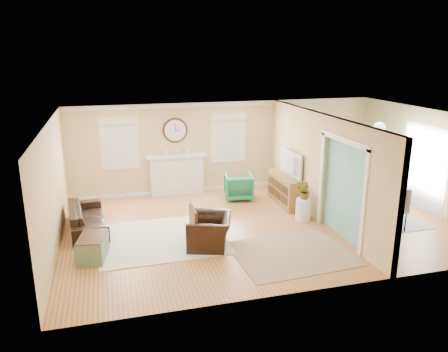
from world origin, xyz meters
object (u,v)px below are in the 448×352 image
Objects in this scene: credenza at (287,189)px; eames_chair at (210,231)px; green_chair at (239,187)px; dining_table at (364,201)px; sofa at (87,218)px.

eames_chair is at bearing -141.96° from credenza.
eames_chair is 3.15m from green_chair.
credenza reaches higher than dining_table.
sofa is 5.16m from credenza.
green_chair is (4.01, 1.19, 0.06)m from sofa.
eames_chair is 3.32m from credenza.
credenza is at bearing 157.12° from green_chair.
sofa is 2.56× the size of green_chair.
green_chair reaches higher than sofa.
credenza reaches higher than green_chair.
dining_table is (6.75, -0.74, 0.05)m from sofa.
dining_table reaches higher than eames_chair.
green_chair is at bearing 66.49° from dining_table.
sofa is 1.28× the size of credenza.
dining_table is at bearing 119.19° from eames_chair.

